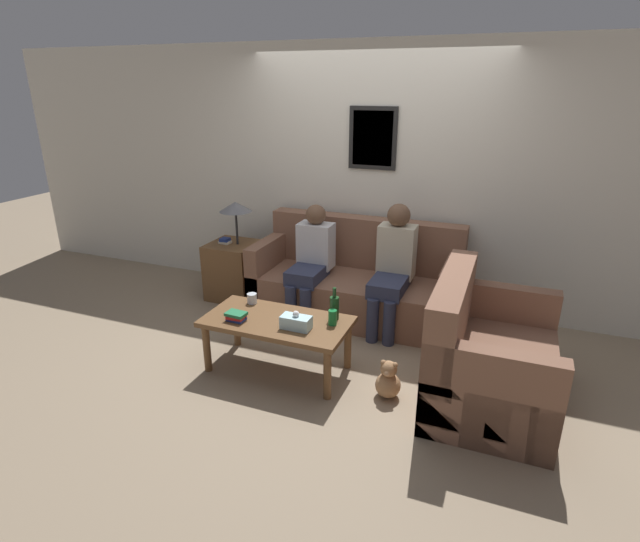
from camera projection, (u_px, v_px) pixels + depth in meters
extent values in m
plane|color=gray|center=(339.00, 335.00, 4.66)|extent=(16.00, 16.00, 0.00)
cube|color=silver|center=(372.00, 179.00, 5.04)|extent=(9.00, 0.06, 2.60)
cube|color=black|center=(373.00, 138.00, 4.86)|extent=(0.48, 0.02, 0.60)
cube|color=beige|center=(373.00, 138.00, 4.86)|extent=(0.40, 0.01, 0.52)
cube|color=brown|center=(354.00, 296.00, 4.98)|extent=(2.00, 0.86, 0.42)
cube|color=brown|center=(365.00, 242.00, 5.10)|extent=(2.00, 0.20, 0.52)
cube|color=brown|center=(271.00, 271.00, 5.26)|extent=(0.14, 0.86, 0.70)
cube|color=brown|center=(450.00, 297.00, 4.61)|extent=(0.14, 0.86, 0.70)
cube|color=brown|center=(492.00, 375.00, 3.64)|extent=(0.86, 1.24, 0.42)
cube|color=brown|center=(452.00, 310.00, 3.59)|extent=(0.20, 1.24, 0.52)
cube|color=brown|center=(488.00, 400.00, 3.11)|extent=(0.86, 0.14, 0.70)
cube|color=brown|center=(498.00, 325.00, 4.07)|extent=(0.86, 0.14, 0.70)
cube|color=brown|center=(277.00, 322.00, 3.96)|extent=(1.16, 0.59, 0.04)
cylinder|color=brown|center=(207.00, 348.00, 4.02)|extent=(0.06, 0.06, 0.41)
cylinder|color=brown|center=(327.00, 374.00, 3.65)|extent=(0.06, 0.06, 0.41)
cylinder|color=brown|center=(237.00, 324.00, 4.42)|extent=(0.06, 0.06, 0.41)
cylinder|color=brown|center=(348.00, 345.00, 4.06)|extent=(0.06, 0.06, 0.41)
cube|color=brown|center=(234.00, 270.00, 5.40)|extent=(0.50, 0.50, 0.61)
cylinder|color=#262628|center=(237.00, 227.00, 5.21)|extent=(0.02, 0.02, 0.37)
cone|color=slate|center=(235.00, 207.00, 5.13)|extent=(0.34, 0.34, 0.10)
cube|color=beige|center=(225.00, 242.00, 5.29)|extent=(0.12, 0.10, 0.02)
cube|color=navy|center=(225.00, 240.00, 5.29)|extent=(0.10, 0.10, 0.02)
cube|color=navy|center=(225.00, 239.00, 5.28)|extent=(0.09, 0.10, 0.02)
cylinder|color=#19421E|center=(334.00, 308.00, 3.93)|extent=(0.07, 0.07, 0.19)
cylinder|color=#19421E|center=(334.00, 293.00, 3.88)|extent=(0.03, 0.03, 0.08)
cylinder|color=silver|center=(252.00, 298.00, 4.23)|extent=(0.08, 0.08, 0.09)
cube|color=navy|center=(236.00, 319.00, 3.93)|extent=(0.14, 0.10, 0.02)
cube|color=red|center=(236.00, 317.00, 3.92)|extent=(0.14, 0.11, 0.02)
cube|color=#237547|center=(236.00, 314.00, 3.92)|extent=(0.16, 0.12, 0.02)
cylinder|color=#197A38|center=(333.00, 317.00, 3.84)|extent=(0.07, 0.07, 0.12)
cube|color=silver|center=(296.00, 322.00, 3.79)|extent=(0.23, 0.12, 0.10)
sphere|color=white|center=(296.00, 314.00, 3.77)|extent=(0.05, 0.05, 0.05)
cube|color=#2D334C|center=(307.00, 274.00, 4.83)|extent=(0.31, 0.45, 0.14)
cylinder|color=#2D334C|center=(291.00, 306.00, 4.76)|extent=(0.11, 0.11, 0.42)
cylinder|color=#2D334C|center=(306.00, 309.00, 4.71)|extent=(0.11, 0.11, 0.42)
cube|color=silver|center=(316.00, 245.00, 4.95)|extent=(0.34, 0.22, 0.45)
sphere|color=brown|center=(316.00, 215.00, 4.84)|extent=(0.20, 0.20, 0.20)
cube|color=#2D334C|center=(389.00, 285.00, 4.57)|extent=(0.31, 0.49, 0.14)
cylinder|color=#2D334C|center=(373.00, 320.00, 4.48)|extent=(0.11, 0.11, 0.42)
cylinder|color=#2D334C|center=(389.00, 323.00, 4.43)|extent=(0.11, 0.11, 0.42)
cube|color=beige|center=(397.00, 251.00, 4.70)|extent=(0.34, 0.22, 0.50)
sphere|color=brown|center=(399.00, 215.00, 4.57)|extent=(0.21, 0.21, 0.21)
sphere|color=#A87A51|center=(388.00, 385.00, 3.72)|extent=(0.19, 0.19, 0.19)
sphere|color=#A87A51|center=(389.00, 369.00, 3.67)|extent=(0.12, 0.12, 0.12)
sphere|color=#A87A51|center=(383.00, 363.00, 3.67)|extent=(0.04, 0.04, 0.04)
sphere|color=#A87A51|center=(395.00, 365.00, 3.64)|extent=(0.04, 0.04, 0.04)
sphere|color=tan|center=(387.00, 373.00, 3.63)|extent=(0.05, 0.05, 0.05)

